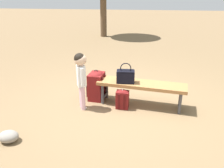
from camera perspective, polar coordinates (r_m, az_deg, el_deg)
ground_plane at (r=4.49m, az=2.41°, el=-4.91°), size 40.00×40.00×0.00m
park_bench at (r=4.33m, az=7.10°, el=-0.41°), size 1.64×0.65×0.45m
handbag at (r=4.25m, az=3.28°, el=1.95°), size 0.33×0.20×0.37m
child_standing at (r=4.11m, az=-7.51°, el=2.78°), size 0.21×0.26×1.03m
backpack_large at (r=4.60m, az=-3.78°, el=-0.12°), size 0.35×0.39×0.60m
backpack_small at (r=4.28m, az=2.52°, el=-3.52°), size 0.24×0.21×0.38m
trail_rock at (r=3.75m, az=-23.64°, el=-11.49°), size 0.29×0.23×0.16m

